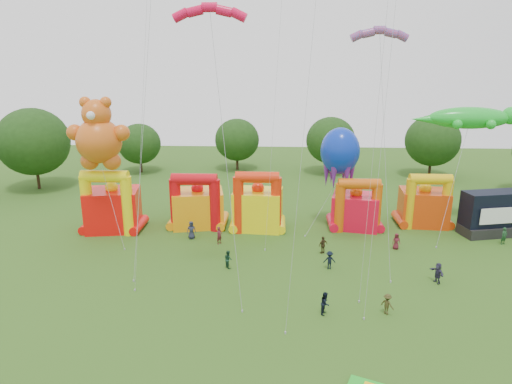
{
  "coord_description": "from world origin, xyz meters",
  "views": [
    {
      "loc": [
        -1.04,
        -22.07,
        18.29
      ],
      "look_at": [
        -2.97,
        18.0,
        6.89
      ],
      "focal_mm": 32.0,
      "sensor_mm": 36.0,
      "label": 1
    }
  ],
  "objects_px": {
    "bouncy_castle_0": "(112,207)",
    "spectator_0": "(191,230)",
    "stage_trailer": "(496,214)",
    "bouncy_castle_2": "(258,207)",
    "spectator_4": "(323,245)",
    "gecko_kite": "(455,175)",
    "teddy_bear_kite": "(104,166)",
    "octopus_kite": "(332,178)"
  },
  "relations": [
    {
      "from": "bouncy_castle_0",
      "to": "spectator_0",
      "type": "bearing_deg",
      "value": -13.7
    },
    {
      "from": "stage_trailer",
      "to": "spectator_0",
      "type": "distance_m",
      "value": 33.34
    },
    {
      "from": "bouncy_castle_2",
      "to": "spectator_0",
      "type": "xyz_separation_m",
      "value": [
        -6.98,
        -3.4,
        -1.66
      ]
    },
    {
      "from": "bouncy_castle_0",
      "to": "spectator_4",
      "type": "height_order",
      "value": "bouncy_castle_0"
    },
    {
      "from": "gecko_kite",
      "to": "spectator_4",
      "type": "relative_size",
      "value": 7.64
    },
    {
      "from": "teddy_bear_kite",
      "to": "spectator_0",
      "type": "bearing_deg",
      "value": 2.0
    },
    {
      "from": "spectator_4",
      "to": "spectator_0",
      "type": "bearing_deg",
      "value": -48.36
    },
    {
      "from": "bouncy_castle_0",
      "to": "stage_trailer",
      "type": "distance_m",
      "value": 42.48
    },
    {
      "from": "bouncy_castle_2",
      "to": "teddy_bear_kite",
      "type": "xyz_separation_m",
      "value": [
        -15.72,
        -3.71,
        5.39
      ]
    },
    {
      "from": "bouncy_castle_2",
      "to": "spectator_4",
      "type": "height_order",
      "value": "bouncy_castle_2"
    },
    {
      "from": "bouncy_castle_2",
      "to": "teddy_bear_kite",
      "type": "bearing_deg",
      "value": -166.74
    },
    {
      "from": "stage_trailer",
      "to": "octopus_kite",
      "type": "relative_size",
      "value": 0.69
    },
    {
      "from": "spectator_0",
      "to": "spectator_4",
      "type": "distance_m",
      "value": 14.15
    },
    {
      "from": "bouncy_castle_0",
      "to": "bouncy_castle_2",
      "type": "xyz_separation_m",
      "value": [
        16.29,
        1.13,
        -0.09
      ]
    },
    {
      "from": "gecko_kite",
      "to": "spectator_0",
      "type": "bearing_deg",
      "value": -172.87
    },
    {
      "from": "bouncy_castle_2",
      "to": "teddy_bear_kite",
      "type": "height_order",
      "value": "teddy_bear_kite"
    },
    {
      "from": "stage_trailer",
      "to": "teddy_bear_kite",
      "type": "relative_size",
      "value": 0.53
    },
    {
      "from": "bouncy_castle_2",
      "to": "spectator_0",
      "type": "height_order",
      "value": "bouncy_castle_2"
    },
    {
      "from": "bouncy_castle_2",
      "to": "spectator_0",
      "type": "relative_size",
      "value": 3.56
    },
    {
      "from": "stage_trailer",
      "to": "spectator_4",
      "type": "distance_m",
      "value": 20.46
    },
    {
      "from": "octopus_kite",
      "to": "spectator_0",
      "type": "height_order",
      "value": "octopus_kite"
    },
    {
      "from": "gecko_kite",
      "to": "spectator_4",
      "type": "distance_m",
      "value": 17.2
    },
    {
      "from": "gecko_kite",
      "to": "octopus_kite",
      "type": "height_order",
      "value": "gecko_kite"
    },
    {
      "from": "gecko_kite",
      "to": "octopus_kite",
      "type": "relative_size",
      "value": 1.19
    },
    {
      "from": "teddy_bear_kite",
      "to": "stage_trailer",
      "type": "bearing_deg",
      "value": 4.58
    },
    {
      "from": "bouncy_castle_2",
      "to": "gecko_kite",
      "type": "distance_m",
      "value": 21.86
    },
    {
      "from": "bouncy_castle_0",
      "to": "octopus_kite",
      "type": "relative_size",
      "value": 0.63
    },
    {
      "from": "gecko_kite",
      "to": "spectator_0",
      "type": "height_order",
      "value": "gecko_kite"
    },
    {
      "from": "bouncy_castle_2",
      "to": "octopus_kite",
      "type": "height_order",
      "value": "octopus_kite"
    },
    {
      "from": "stage_trailer",
      "to": "gecko_kite",
      "type": "height_order",
      "value": "gecko_kite"
    },
    {
      "from": "octopus_kite",
      "to": "teddy_bear_kite",
      "type": "bearing_deg",
      "value": -169.3
    },
    {
      "from": "teddy_bear_kite",
      "to": "spectator_4",
      "type": "distance_m",
      "value": 23.79
    },
    {
      "from": "spectator_0",
      "to": "spectator_4",
      "type": "xyz_separation_m",
      "value": [
        13.77,
        -3.26,
        -0.09
      ]
    },
    {
      "from": "bouncy_castle_2",
      "to": "gecko_kite",
      "type": "relative_size",
      "value": 0.51
    },
    {
      "from": "gecko_kite",
      "to": "spectator_0",
      "type": "relative_size",
      "value": 6.96
    },
    {
      "from": "bouncy_castle_0",
      "to": "gecko_kite",
      "type": "height_order",
      "value": "gecko_kite"
    },
    {
      "from": "stage_trailer",
      "to": "bouncy_castle_2",
      "type": "bearing_deg",
      "value": 179.24
    },
    {
      "from": "bouncy_castle_2",
      "to": "stage_trailer",
      "type": "xyz_separation_m",
      "value": [
        26.19,
        -0.35,
        -0.29
      ]
    },
    {
      "from": "stage_trailer",
      "to": "spectator_0",
      "type": "bearing_deg",
      "value": -174.74
    },
    {
      "from": "stage_trailer",
      "to": "bouncy_castle_0",
      "type": "bearing_deg",
      "value": -178.94
    },
    {
      "from": "stage_trailer",
      "to": "teddy_bear_kite",
      "type": "xyz_separation_m",
      "value": [
        -41.91,
        -3.36,
        5.68
      ]
    },
    {
      "from": "bouncy_castle_0",
      "to": "teddy_bear_kite",
      "type": "relative_size",
      "value": 0.48
    }
  ]
}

